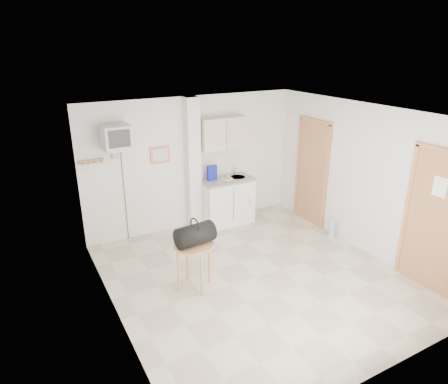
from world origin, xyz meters
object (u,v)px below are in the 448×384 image
duffel_bag (195,234)px  water_bottle (332,229)px  round_table (194,251)px  crt_television (116,138)px

duffel_bag → water_bottle: size_ratio=1.62×
duffel_bag → water_bottle: bearing=-1.5°
round_table → water_bottle: round_table is taller
crt_television → water_bottle: (3.43, -1.54, -1.77)m
round_table → duffel_bag: size_ratio=1.23×
crt_television → round_table: crt_television is taller
duffel_bag → water_bottle: (2.90, 0.28, -0.71)m
round_table → duffel_bag: (0.02, -0.02, 0.26)m
crt_television → water_bottle: crt_television is taller
water_bottle → duffel_bag: bearing=-174.5°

